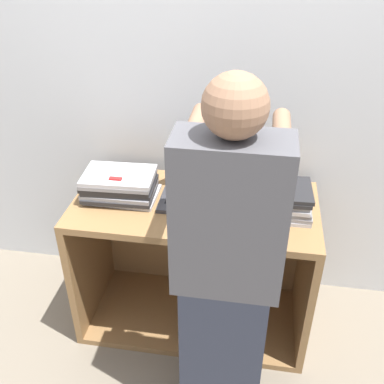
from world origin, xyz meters
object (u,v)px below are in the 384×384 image
object	(u,v)px
laptop_stack_left	(120,185)
laptop_stack_right	(273,199)
person	(226,276)
laptop_open	(197,189)

from	to	relation	value
laptop_stack_left	laptop_stack_right	distance (m)	0.74
laptop_stack_right	laptop_stack_left	bearing A→B (deg)	179.80
laptop_stack_right	person	world-z (taller)	person
laptop_open	laptop_stack_left	size ratio (longest dim) A/B	0.94
laptop_open	laptop_stack_left	distance (m)	0.37
laptop_open	laptop_stack_right	xyz separation A→B (m)	(0.37, -0.06, 0.02)
laptop_stack_left	person	size ratio (longest dim) A/B	0.23
laptop_open	laptop_stack_left	xyz separation A→B (m)	(-0.37, -0.06, 0.02)
laptop_stack_right	person	distance (m)	0.53
laptop_open	person	size ratio (longest dim) A/B	0.21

